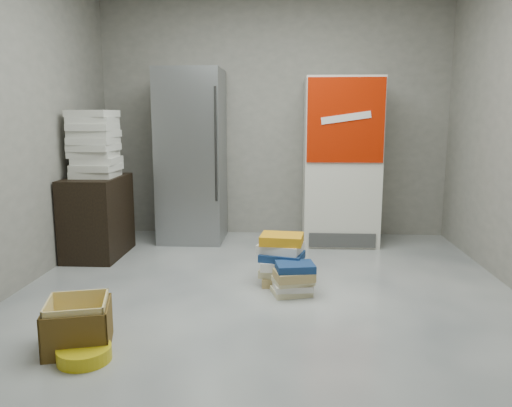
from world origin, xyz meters
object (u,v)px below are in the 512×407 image
at_px(wood_shelf, 98,217).
at_px(cardboard_box, 78,328).
at_px(phonebook_stack_main, 282,260).
at_px(coke_cooler, 341,161).
at_px(steel_fridge, 192,156).

relative_size(wood_shelf, cardboard_box, 1.73).
bearing_deg(cardboard_box, phonebook_stack_main, 30.17).
xyz_separation_m(wood_shelf, phonebook_stack_main, (1.85, -0.77, -0.19)).
bearing_deg(phonebook_stack_main, wood_shelf, 165.09).
xyz_separation_m(coke_cooler, phonebook_stack_main, (-0.63, -1.49, -0.69)).
bearing_deg(cardboard_box, wood_shelf, 92.23).
xyz_separation_m(phonebook_stack_main, cardboard_box, (-1.22, -1.24, -0.09)).
bearing_deg(wood_shelf, phonebook_stack_main, -22.52).
distance_m(coke_cooler, phonebook_stack_main, 1.76).
relative_size(wood_shelf, phonebook_stack_main, 1.88).
bearing_deg(wood_shelf, coke_cooler, 16.28).
xyz_separation_m(steel_fridge, coke_cooler, (1.65, -0.01, -0.05)).
bearing_deg(coke_cooler, steel_fridge, 179.82).
height_order(steel_fridge, cardboard_box, steel_fridge).
bearing_deg(coke_cooler, cardboard_box, -124.08).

